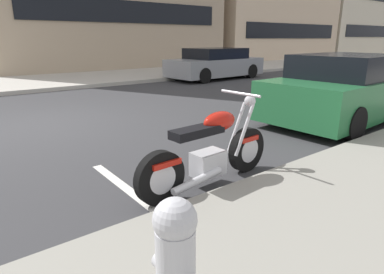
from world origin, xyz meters
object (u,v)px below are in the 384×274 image
(parked_motorcycle, at_px, (210,153))
(parked_car_mid_block, at_px, (346,90))
(car_opposite_curb, at_px, (215,64))
(fire_hydrant, at_px, (176,262))

(parked_motorcycle, xyz_separation_m, parked_car_mid_block, (4.50, 0.76, 0.26))
(parked_motorcycle, relative_size, car_opposite_curb, 0.45)
(parked_car_mid_block, relative_size, car_opposite_curb, 0.91)
(parked_motorcycle, height_order, car_opposite_curb, car_opposite_curb)
(parked_motorcycle, bearing_deg, fire_hydrant, -138.83)
(parked_motorcycle, xyz_separation_m, fire_hydrant, (-1.59, -1.57, 0.15))
(parked_motorcycle, relative_size, fire_hydrant, 2.51)
(parked_car_mid_block, bearing_deg, parked_motorcycle, -172.66)
(parked_car_mid_block, distance_m, car_opposite_curb, 8.15)
(parked_motorcycle, distance_m, car_opposite_curb, 11.20)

